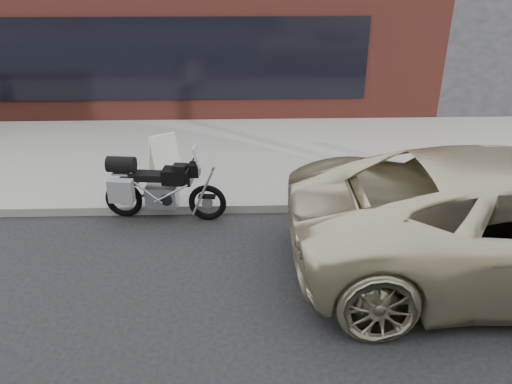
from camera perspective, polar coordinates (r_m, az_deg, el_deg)
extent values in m
cube|color=gray|center=(11.27, -0.86, 5.00)|extent=(44.00, 6.00, 0.15)
cube|color=maroon|center=(17.75, -8.23, 19.45)|extent=(14.00, 10.00, 4.50)
cube|color=black|center=(12.88, -10.32, 14.69)|extent=(10.00, 0.08, 2.00)
torus|color=black|center=(8.63, -14.86, -0.82)|extent=(0.64, 0.18, 0.63)
torus|color=black|center=(8.27, -5.58, -1.21)|extent=(0.64, 0.18, 0.63)
cube|color=#B7B7BC|center=(8.40, -10.67, -0.48)|extent=(0.55, 0.34, 0.36)
cube|color=black|center=(8.17, -8.97, 1.82)|extent=(0.50, 0.36, 0.25)
cube|color=black|center=(8.30, -12.12, 1.79)|extent=(0.55, 0.32, 0.11)
cube|color=black|center=(8.43, -14.23, 1.38)|extent=(0.31, 0.24, 0.13)
cube|color=black|center=(8.07, -7.07, 2.56)|extent=(0.20, 0.24, 0.21)
cube|color=silver|center=(7.96, -6.69, 4.11)|extent=(0.17, 0.30, 0.32)
cylinder|color=black|center=(8.05, -7.55, 3.01)|extent=(0.11, 0.66, 0.03)
cube|color=#B7B7BC|center=(8.42, -15.05, 2.23)|extent=(0.30, 0.31, 0.03)
cube|color=slate|center=(8.29, -15.17, 0.12)|extent=(0.41, 0.22, 0.38)
cylinder|color=black|center=(8.37, -15.15, 3.06)|extent=(0.48, 0.32, 0.26)
cylinder|color=#B7B7BC|center=(8.66, -12.80, -0.35)|extent=(0.53, 0.14, 0.18)
cube|color=silver|center=(9.59, -10.23, 3.97)|extent=(0.57, 0.49, 0.83)
cube|color=silver|center=(9.78, -10.77, 4.35)|extent=(0.57, 0.49, 0.83)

